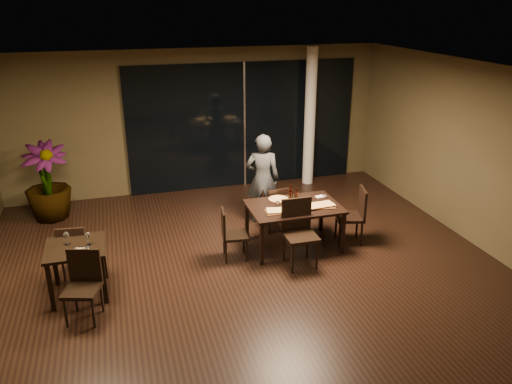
% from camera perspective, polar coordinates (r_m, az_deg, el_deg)
% --- Properties ---
extents(ground, '(8.00, 8.00, 0.00)m').
position_cam_1_polar(ground, '(7.60, -0.82, -9.88)').
color(ground, black).
rests_on(ground, ground).
extents(wall_back, '(8.00, 0.10, 3.00)m').
position_cam_1_polar(wall_back, '(10.74, -6.72, 8.09)').
color(wall_back, '#463D25').
rests_on(wall_back, ground).
extents(wall_right, '(0.10, 8.00, 3.00)m').
position_cam_1_polar(wall_right, '(8.86, 25.29, 3.28)').
color(wall_right, '#463D25').
rests_on(wall_right, ground).
extents(ceiling, '(8.00, 8.00, 0.04)m').
position_cam_1_polar(ceiling, '(6.56, -0.96, 13.27)').
color(ceiling, silver).
rests_on(ceiling, wall_back).
extents(window_panel, '(5.00, 0.06, 2.70)m').
position_cam_1_polar(window_panel, '(10.89, -1.37, 7.61)').
color(window_panel, black).
rests_on(window_panel, ground).
extents(column, '(0.24, 0.24, 3.00)m').
position_cam_1_polar(column, '(11.01, 6.18, 8.44)').
color(column, silver).
rests_on(column, ground).
extents(main_table, '(1.50, 1.00, 0.75)m').
position_cam_1_polar(main_table, '(8.25, 4.37, -2.04)').
color(main_table, black).
rests_on(main_table, ground).
extents(side_table, '(0.80, 0.80, 0.75)m').
position_cam_1_polar(side_table, '(7.39, -19.87, -6.73)').
color(side_table, black).
rests_on(side_table, ground).
extents(chair_main_far, '(0.43, 0.43, 0.84)m').
position_cam_1_polar(chair_main_far, '(8.87, 2.26, -1.72)').
color(chair_main_far, black).
rests_on(chair_main_far, ground).
extents(chair_main_near, '(0.49, 0.49, 1.05)m').
position_cam_1_polar(chair_main_near, '(7.80, 4.90, -4.20)').
color(chair_main_near, black).
rests_on(chair_main_near, ground).
extents(chair_main_left, '(0.44, 0.44, 0.85)m').
position_cam_1_polar(chair_main_left, '(7.94, -2.99, -4.55)').
color(chair_main_left, black).
rests_on(chair_main_left, ground).
extents(chair_main_right, '(0.55, 0.55, 0.97)m').
position_cam_1_polar(chair_main_right, '(8.61, 11.23, -2.31)').
color(chair_main_right, black).
rests_on(chair_main_right, ground).
extents(chair_side_far, '(0.45, 0.45, 0.87)m').
position_cam_1_polar(chair_side_far, '(7.87, -20.10, -6.12)').
color(chair_side_far, black).
rests_on(chair_side_far, ground).
extents(chair_side_near, '(0.54, 0.54, 0.93)m').
position_cam_1_polar(chair_side_near, '(6.92, -19.13, -9.63)').
color(chair_side_near, black).
rests_on(chair_side_near, ground).
extents(diner, '(0.66, 0.53, 1.69)m').
position_cam_1_polar(diner, '(9.12, 0.76, 1.50)').
color(diner, '#313437').
rests_on(diner, ground).
extents(potted_plant, '(0.90, 0.90, 1.47)m').
position_cam_1_polar(potted_plant, '(10.06, -22.79, 1.07)').
color(potted_plant, '#224E1A').
rests_on(potted_plant, ground).
extents(pizza_board_left, '(0.53, 0.30, 0.01)m').
position_cam_1_polar(pizza_board_left, '(7.96, 2.95, -2.25)').
color(pizza_board_left, '#452816').
rests_on(pizza_board_left, main_table).
extents(pizza_board_right, '(0.56, 0.35, 0.01)m').
position_cam_1_polar(pizza_board_right, '(8.21, 7.16, -1.64)').
color(pizza_board_right, '#422715').
rests_on(pizza_board_right, main_table).
extents(oblong_pizza_left, '(0.49, 0.30, 0.02)m').
position_cam_1_polar(oblong_pizza_left, '(7.95, 2.96, -2.14)').
color(oblong_pizza_left, maroon).
rests_on(oblong_pizza_left, pizza_board_left).
extents(oblong_pizza_right, '(0.51, 0.26, 0.02)m').
position_cam_1_polar(oblong_pizza_right, '(8.20, 7.16, -1.54)').
color(oblong_pizza_right, maroon).
rests_on(oblong_pizza_right, pizza_board_right).
extents(round_pizza, '(0.33, 0.33, 0.01)m').
position_cam_1_polar(round_pizza, '(8.44, 2.57, -0.83)').
color(round_pizza, '#B62414').
rests_on(round_pizza, main_table).
extents(bottle_a, '(0.07, 0.07, 0.31)m').
position_cam_1_polar(bottle_a, '(8.17, 3.92, -0.52)').
color(bottle_a, black).
rests_on(bottle_a, main_table).
extents(bottle_b, '(0.06, 0.06, 0.28)m').
position_cam_1_polar(bottle_b, '(8.22, 4.62, -0.49)').
color(bottle_b, black).
rests_on(bottle_b, main_table).
extents(bottle_c, '(0.07, 0.07, 0.33)m').
position_cam_1_polar(bottle_c, '(8.24, 3.98, -0.22)').
color(bottle_c, black).
rests_on(bottle_c, main_table).
extents(tumbler_left, '(0.07, 0.07, 0.08)m').
position_cam_1_polar(tumbler_left, '(8.16, 2.48, -1.37)').
color(tumbler_left, white).
rests_on(tumbler_left, main_table).
extents(tumbler_right, '(0.07, 0.07, 0.08)m').
position_cam_1_polar(tumbler_right, '(8.34, 5.39, -0.93)').
color(tumbler_right, white).
rests_on(tumbler_right, main_table).
extents(napkin_near, '(0.20, 0.14, 0.01)m').
position_cam_1_polar(napkin_near, '(8.32, 8.26, -1.38)').
color(napkin_near, white).
rests_on(napkin_near, main_table).
extents(napkin_far, '(0.19, 0.12, 0.01)m').
position_cam_1_polar(napkin_far, '(8.62, 7.42, -0.51)').
color(napkin_far, white).
rests_on(napkin_far, main_table).
extents(wine_glass_a, '(0.08, 0.08, 0.18)m').
position_cam_1_polar(wine_glass_a, '(7.38, -20.82, -5.00)').
color(wine_glass_a, white).
rests_on(wine_glass_a, side_table).
extents(wine_glass_b, '(0.08, 0.08, 0.18)m').
position_cam_1_polar(wine_glass_b, '(7.28, -18.66, -5.10)').
color(wine_glass_b, white).
rests_on(wine_glass_b, side_table).
extents(side_napkin, '(0.21, 0.16, 0.01)m').
position_cam_1_polar(side_napkin, '(7.18, -19.38, -6.31)').
color(side_napkin, white).
rests_on(side_napkin, side_table).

